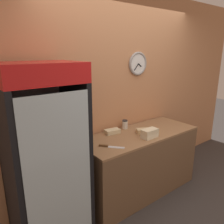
{
  "coord_description": "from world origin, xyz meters",
  "views": [
    {
      "loc": [
        -1.94,
        -1.06,
        1.92
      ],
      "look_at": [
        -0.49,
        0.84,
        1.25
      ],
      "focal_mm": 35.0,
      "sensor_mm": 36.0,
      "label": 1
    }
  ],
  "objects_px": {
    "chefs_knife": "(108,146)",
    "napkin_dispenser": "(82,136)",
    "beverage_cooler": "(43,148)",
    "sandwich_flat_left": "(112,131)",
    "sandwich_stack_bottom": "(150,135)",
    "condiment_jar": "(125,124)",
    "sandwich_stack_middle": "(150,131)",
    "sandwich_flat_right": "(145,131)"
  },
  "relations": [
    {
      "from": "sandwich_stack_middle",
      "to": "condiment_jar",
      "type": "distance_m",
      "value": 0.45
    },
    {
      "from": "sandwich_flat_right",
      "to": "chefs_knife",
      "type": "relative_size",
      "value": 0.98
    },
    {
      "from": "condiment_jar",
      "to": "sandwich_flat_right",
      "type": "bearing_deg",
      "value": -73.13
    },
    {
      "from": "condiment_jar",
      "to": "sandwich_stack_middle",
      "type": "bearing_deg",
      "value": -86.77
    },
    {
      "from": "sandwich_stack_bottom",
      "to": "sandwich_flat_right",
      "type": "distance_m",
      "value": 0.16
    },
    {
      "from": "sandwich_stack_middle",
      "to": "sandwich_flat_left",
      "type": "height_order",
      "value": "sandwich_stack_middle"
    },
    {
      "from": "sandwich_stack_bottom",
      "to": "sandwich_stack_middle",
      "type": "height_order",
      "value": "sandwich_stack_middle"
    },
    {
      "from": "chefs_knife",
      "to": "sandwich_stack_bottom",
      "type": "bearing_deg",
      "value": -9.05
    },
    {
      "from": "sandwich_stack_bottom",
      "to": "beverage_cooler",
      "type": "bearing_deg",
      "value": 169.84
    },
    {
      "from": "beverage_cooler",
      "to": "napkin_dispenser",
      "type": "height_order",
      "value": "beverage_cooler"
    },
    {
      "from": "beverage_cooler",
      "to": "sandwich_flat_right",
      "type": "relative_size",
      "value": 7.76
    },
    {
      "from": "sandwich_flat_left",
      "to": "napkin_dispenser",
      "type": "bearing_deg",
      "value": 174.92
    },
    {
      "from": "sandwich_flat_left",
      "to": "sandwich_flat_right",
      "type": "distance_m",
      "value": 0.43
    },
    {
      "from": "sandwich_stack_middle",
      "to": "napkin_dispenser",
      "type": "relative_size",
      "value": 1.79
    },
    {
      "from": "sandwich_flat_left",
      "to": "sandwich_flat_right",
      "type": "relative_size",
      "value": 0.91
    },
    {
      "from": "sandwich_flat_left",
      "to": "napkin_dispenser",
      "type": "height_order",
      "value": "napkin_dispenser"
    },
    {
      "from": "sandwich_flat_left",
      "to": "condiment_jar",
      "type": "distance_m",
      "value": 0.26
    },
    {
      "from": "beverage_cooler",
      "to": "condiment_jar",
      "type": "height_order",
      "value": "beverage_cooler"
    },
    {
      "from": "chefs_knife",
      "to": "sandwich_stack_middle",
      "type": "bearing_deg",
      "value": -9.05
    },
    {
      "from": "chefs_knife",
      "to": "napkin_dispenser",
      "type": "height_order",
      "value": "napkin_dispenser"
    },
    {
      "from": "sandwich_flat_right",
      "to": "condiment_jar",
      "type": "distance_m",
      "value": 0.31
    },
    {
      "from": "sandwich_flat_left",
      "to": "napkin_dispenser",
      "type": "relative_size",
      "value": 1.78
    },
    {
      "from": "chefs_knife",
      "to": "napkin_dispenser",
      "type": "bearing_deg",
      "value": 111.58
    },
    {
      "from": "napkin_dispenser",
      "to": "sandwich_stack_middle",
      "type": "bearing_deg",
      "value": -31.66
    },
    {
      "from": "sandwich_flat_right",
      "to": "sandwich_flat_left",
      "type": "bearing_deg",
      "value": 143.95
    },
    {
      "from": "condiment_jar",
      "to": "chefs_knife",
      "type": "bearing_deg",
      "value": -147.25
    },
    {
      "from": "beverage_cooler",
      "to": "sandwich_flat_left",
      "type": "xyz_separation_m",
      "value": [
        0.99,
        0.18,
        -0.1
      ]
    },
    {
      "from": "sandwich_stack_middle",
      "to": "napkin_dispenser",
      "type": "distance_m",
      "value": 0.84
    },
    {
      "from": "beverage_cooler",
      "to": "sandwich_stack_bottom",
      "type": "relative_size",
      "value": 8.4
    },
    {
      "from": "sandwich_flat_left",
      "to": "chefs_knife",
      "type": "distance_m",
      "value": 0.43
    },
    {
      "from": "napkin_dispenser",
      "to": "sandwich_flat_left",
      "type": "bearing_deg",
      "value": -5.08
    },
    {
      "from": "sandwich_stack_bottom",
      "to": "chefs_knife",
      "type": "distance_m",
      "value": 0.59
    },
    {
      "from": "beverage_cooler",
      "to": "sandwich_stack_bottom",
      "type": "xyz_separation_m",
      "value": [
        1.27,
        -0.23,
        -0.1
      ]
    },
    {
      "from": "beverage_cooler",
      "to": "condiment_jar",
      "type": "distance_m",
      "value": 1.27
    },
    {
      "from": "beverage_cooler",
      "to": "sandwich_flat_right",
      "type": "xyz_separation_m",
      "value": [
        1.34,
        -0.08,
        -0.1
      ]
    },
    {
      "from": "sandwich_stack_bottom",
      "to": "condiment_jar",
      "type": "distance_m",
      "value": 0.45
    },
    {
      "from": "sandwich_flat_left",
      "to": "sandwich_flat_right",
      "type": "height_order",
      "value": "sandwich_flat_right"
    },
    {
      "from": "chefs_knife",
      "to": "beverage_cooler",
      "type": "bearing_deg",
      "value": 168.91
    },
    {
      "from": "sandwich_flat_left",
      "to": "condiment_jar",
      "type": "xyz_separation_m",
      "value": [
        0.26,
        0.04,
        0.03
      ]
    },
    {
      "from": "sandwich_flat_right",
      "to": "napkin_dispenser",
      "type": "xyz_separation_m",
      "value": [
        -0.78,
        0.29,
        0.03
      ]
    },
    {
      "from": "condiment_jar",
      "to": "sandwich_stack_bottom",
      "type": "bearing_deg",
      "value": -86.77
    },
    {
      "from": "chefs_knife",
      "to": "condiment_jar",
      "type": "height_order",
      "value": "condiment_jar"
    }
  ]
}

